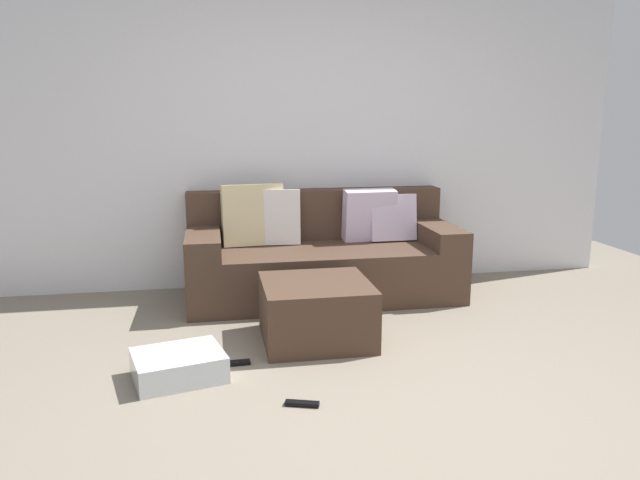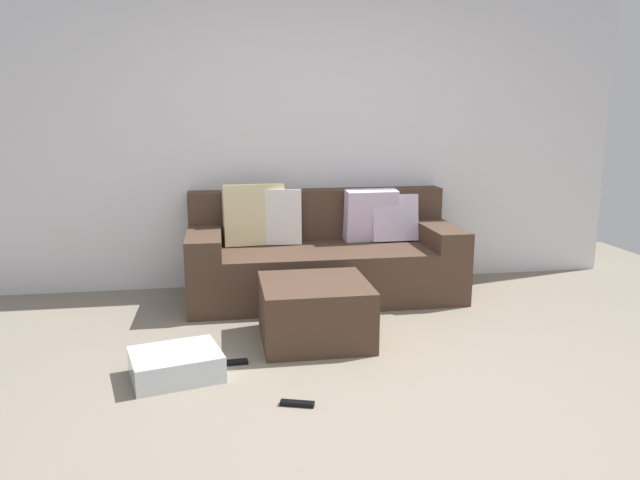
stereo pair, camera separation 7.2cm
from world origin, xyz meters
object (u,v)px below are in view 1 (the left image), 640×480
(ottoman, at_px, (316,311))
(storage_bin, at_px, (179,365))
(couch_sectional, at_px, (322,255))
(remote_by_storage_bin, at_px, (235,363))
(remote_near_ottoman, at_px, (302,404))

(ottoman, distance_m, storage_bin, 0.95)
(couch_sectional, bearing_deg, ottoman, -102.57)
(storage_bin, height_order, remote_by_storage_bin, storage_bin)
(couch_sectional, distance_m, remote_near_ottoman, 1.91)
(couch_sectional, relative_size, ottoman, 3.10)
(storage_bin, bearing_deg, ottoman, 26.85)
(storage_bin, bearing_deg, couch_sectional, 52.85)
(ottoman, relative_size, storage_bin, 1.43)
(couch_sectional, xyz_separation_m, remote_near_ottoman, (-0.44, -1.83, -0.31))
(ottoman, bearing_deg, couch_sectional, 77.43)
(couch_sectional, distance_m, storage_bin, 1.76)
(ottoman, bearing_deg, remote_near_ottoman, -104.53)
(remote_near_ottoman, bearing_deg, couch_sectional, 94.79)
(storage_bin, distance_m, remote_near_ottoman, 0.76)
(remote_by_storage_bin, bearing_deg, storage_bin, -162.00)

